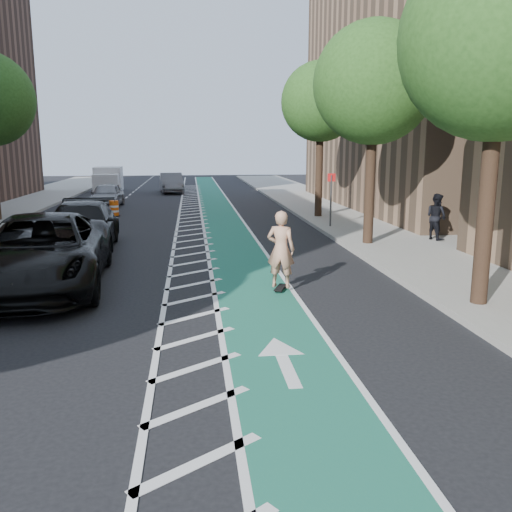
{
  "coord_description": "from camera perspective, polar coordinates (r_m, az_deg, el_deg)",
  "views": [
    {
      "loc": [
        1.49,
        -11.34,
        3.62
      ],
      "look_at": [
        2.96,
        1.04,
        1.1
      ],
      "focal_mm": 38.0,
      "sensor_mm": 36.0,
      "label": 1
    }
  ],
  "objects": [
    {
      "name": "tree_r_b",
      "position": [
        13.2,
        23.88,
        19.88
      ],
      "size": [
        4.2,
        4.2,
        7.9
      ],
      "color": "#382619",
      "rests_on": "ground"
    },
    {
      "name": "car_silver",
      "position": [
        34.42,
        -15.43,
        6.2
      ],
      "size": [
        1.84,
        4.3,
        1.45
      ],
      "primitive_type": "imported",
      "rotation": [
        0.0,
        0.0,
        -0.03
      ],
      "color": "gray",
      "rests_on": "ground"
    },
    {
      "name": "suv_near",
      "position": [
        14.99,
        -21.7,
        0.35
      ],
      "size": [
        3.68,
        7.07,
        1.9
      ],
      "primitive_type": "imported",
      "rotation": [
        0.0,
        0.0,
        0.08
      ],
      "color": "black",
      "rests_on": "ground"
    },
    {
      "name": "tree_r_c",
      "position": [
        20.49,
        12.04,
        17.22
      ],
      "size": [
        4.2,
        4.2,
        7.9
      ],
      "color": "#382619",
      "rests_on": "ground"
    },
    {
      "name": "buffer_strip",
      "position": [
        21.64,
        -6.67,
        1.74
      ],
      "size": [
        1.4,
        90.0,
        0.01
      ],
      "primitive_type": "cube",
      "color": "silver",
      "rests_on": "ground"
    },
    {
      "name": "sidewalk_right",
      "position": [
        23.07,
        13.63,
        2.27
      ],
      "size": [
        5.0,
        90.0,
        0.15
      ],
      "primitive_type": "cube",
      "color": "gray",
      "rests_on": "ground"
    },
    {
      "name": "box_truck",
      "position": [
        46.73,
        -15.32,
        7.71
      ],
      "size": [
        2.34,
        4.83,
        1.97
      ],
      "rotation": [
        0.0,
        0.0,
        0.05
      ],
      "color": "silver",
      "rests_on": "ground"
    },
    {
      "name": "pedestrian",
      "position": [
        21.63,
        18.45,
        3.95
      ],
      "size": [
        0.92,
        1.03,
        1.75
      ],
      "primitive_type": "imported",
      "rotation": [
        0.0,
        0.0,
        1.93
      ],
      "color": "black",
      "rests_on": "sidewalk_right"
    },
    {
      "name": "sign_post",
      "position": [
        24.23,
        7.89,
        5.95
      ],
      "size": [
        0.35,
        0.08,
        2.47
      ],
      "color": "#4C4C4C",
      "rests_on": "ground"
    },
    {
      "name": "car_grey",
      "position": [
        44.03,
        -8.89,
        7.61
      ],
      "size": [
        2.14,
        4.92,
        1.57
      ],
      "primitive_type": "imported",
      "rotation": [
        0.0,
        0.0,
        0.1
      ],
      "color": "slate",
      "rests_on": "ground"
    },
    {
      "name": "ground",
      "position": [
        12.0,
        -13.68,
        -6.48
      ],
      "size": [
        120.0,
        120.0,
        0.0
      ],
      "primitive_type": "plane",
      "color": "black",
      "rests_on": "ground"
    },
    {
      "name": "curb_right",
      "position": [
        22.33,
        7.72,
        2.21
      ],
      "size": [
        0.12,
        90.0,
        0.16
      ],
      "primitive_type": "cube",
      "color": "gray",
      "rests_on": "ground"
    },
    {
      "name": "barrel_c",
      "position": [
        29.73,
        -14.71,
        4.82
      ],
      "size": [
        0.6,
        0.6,
        0.82
      ],
      "color": "#E8560C",
      "rests_on": "ground"
    },
    {
      "name": "barrel_b",
      "position": [
        24.39,
        -16.46,
        3.58
      ],
      "size": [
        0.75,
        0.75,
        1.03
      ],
      "color": "#E6530C",
      "rests_on": "ground"
    },
    {
      "name": "barrel_a",
      "position": [
        21.26,
        -21.12,
        1.95
      ],
      "size": [
        0.63,
        0.63,
        0.85
      ],
      "color": "#EB4B0C",
      "rests_on": "ground"
    },
    {
      "name": "tree_r_d",
      "position": [
        28.16,
        6.64,
        15.74
      ],
      "size": [
        4.2,
        4.2,
        7.9
      ],
      "color": "#382619",
      "rests_on": "ground"
    },
    {
      "name": "suv_far",
      "position": [
        20.04,
        -17.93,
        2.91
      ],
      "size": [
        2.73,
        5.96,
        1.69
      ],
      "primitive_type": "imported",
      "rotation": [
        0.0,
        0.0,
        0.06
      ],
      "color": "black",
      "rests_on": "ground"
    },
    {
      "name": "skateboarder",
      "position": [
        13.69,
        2.63,
        0.71
      ],
      "size": [
        0.84,
        0.7,
        1.97
      ],
      "primitive_type": "imported",
      "rotation": [
        0.0,
        0.0,
        2.77
      ],
      "color": "tan",
      "rests_on": "skateboard"
    },
    {
      "name": "building_right_far",
      "position": [
        35.68,
        21.35,
        20.18
      ],
      "size": [
        14.0,
        22.0,
        19.0
      ],
      "primitive_type": "cube",
      "color": "#84664C",
      "rests_on": "ground"
    },
    {
      "name": "bike_lane",
      "position": [
        21.7,
        -2.7,
        1.83
      ],
      "size": [
        2.0,
        90.0,
        0.01
      ],
      "primitive_type": "cube",
      "color": "#1B5F54",
      "rests_on": "ground"
    },
    {
      "name": "skateboard",
      "position": [
        13.91,
        2.59,
        -3.34
      ],
      "size": [
        0.45,
        0.74,
        0.1
      ],
      "rotation": [
        0.0,
        0.0,
        -0.37
      ],
      "color": "black",
      "rests_on": "ground"
    }
  ]
}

